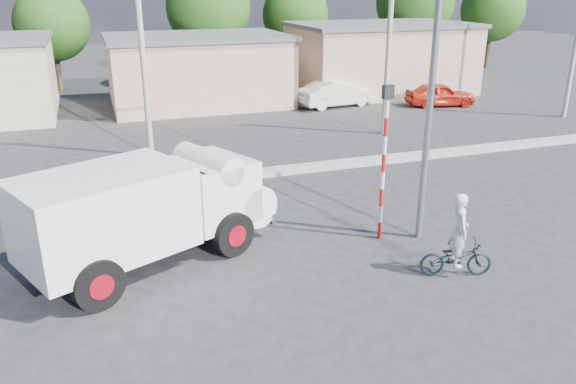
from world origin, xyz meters
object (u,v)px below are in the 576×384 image
object	(u,v)px
car_cream	(336,94)
truck	(152,208)
traffic_pole	(384,151)
streetlight	(428,61)
car_red	(440,94)
bicycle	(456,258)
cyclist	(458,241)

from	to	relation	value
car_cream	truck	bearing A→B (deg)	134.41
traffic_pole	streetlight	distance (m)	2.56
car_red	car_cream	bearing A→B (deg)	84.09
bicycle	car_red	world-z (taller)	car_red
car_red	streetlight	bearing A→B (deg)	156.24
bicycle	car_cream	bearing A→B (deg)	3.20
truck	cyclist	distance (m)	7.67
car_cream	traffic_pole	xyz separation A→B (m)	(-6.20, -17.10, 1.83)
truck	car_cream	world-z (taller)	truck
bicycle	traffic_pole	bearing A→B (deg)	35.35
car_cream	streetlight	xyz separation A→B (m)	(-5.26, -17.40, 4.20)
car_red	traffic_pole	world-z (taller)	traffic_pole
traffic_pole	truck	bearing A→B (deg)	173.40
truck	bicycle	world-z (taller)	truck
cyclist	car_cream	world-z (taller)	cyclist
traffic_pole	bicycle	bearing A→B (deg)	-73.33
cyclist	streetlight	xyz separation A→B (m)	(0.18, 2.23, 4.03)
truck	bicycle	bearing A→B (deg)	-49.73
bicycle	streetlight	distance (m)	5.02
car_red	cyclist	bearing A→B (deg)	159.38
traffic_pole	cyclist	bearing A→B (deg)	-73.33
truck	car_cream	bearing A→B (deg)	28.30
car_red	streetlight	xyz separation A→B (m)	(-11.12, -15.52, 4.28)
traffic_pole	streetlight	world-z (taller)	streetlight
truck	traffic_pole	xyz separation A→B (m)	(6.17, -0.71, 1.10)
truck	car_red	xyz separation A→B (m)	(18.23, 14.51, -0.81)
traffic_pole	car_red	bearing A→B (deg)	51.62
truck	car_cream	xyz separation A→B (m)	(12.37, 16.39, -0.73)
bicycle	car_red	size ratio (longest dim) A/B	0.44
cyclist	streetlight	bearing A→B (deg)	14.05
bicycle	cyclist	distance (m)	0.47
bicycle	car_red	xyz separation A→B (m)	(11.30, 17.75, 0.22)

